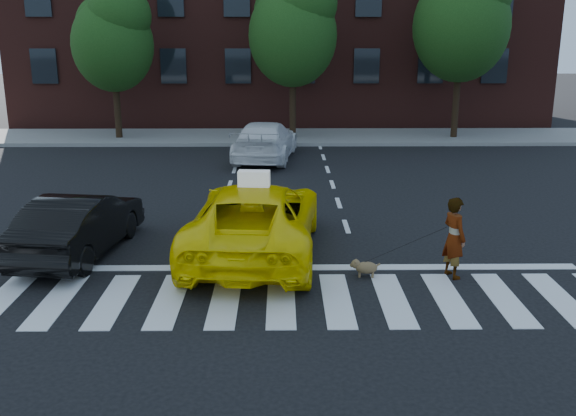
% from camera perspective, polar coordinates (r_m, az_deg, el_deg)
% --- Properties ---
extents(ground, '(120.00, 120.00, 0.00)m').
position_cam_1_polar(ground, '(11.57, -0.62, -8.18)').
color(ground, black).
rests_on(ground, ground).
extents(crosswalk, '(13.00, 2.40, 0.01)m').
position_cam_1_polar(crosswalk, '(11.57, -0.62, -8.15)').
color(crosswalk, silver).
rests_on(crosswalk, ground).
extents(stop_line, '(12.00, 0.30, 0.01)m').
position_cam_1_polar(stop_line, '(13.05, -0.62, -5.32)').
color(stop_line, silver).
rests_on(stop_line, ground).
extents(sidewalk_far, '(30.00, 4.00, 0.15)m').
position_cam_1_polar(sidewalk_far, '(28.46, -0.62, 6.34)').
color(sidewalk_far, slate).
rests_on(sidewalk_far, ground).
extents(building, '(26.00, 10.00, 12.00)m').
position_cam_1_polar(building, '(35.61, -0.65, 17.78)').
color(building, '#491F1A').
rests_on(building, ground).
extents(tree_left, '(3.39, 3.38, 6.50)m').
position_cam_1_polar(tree_left, '(28.45, -15.30, 14.64)').
color(tree_left, black).
rests_on(tree_left, ground).
extents(tree_mid, '(3.69, 3.69, 7.10)m').
position_cam_1_polar(tree_mid, '(27.58, 0.51, 16.01)').
color(tree_mid, black).
rests_on(tree_mid, ground).
extents(tree_right, '(4.00, 4.00, 7.70)m').
position_cam_1_polar(tree_right, '(28.59, 15.28, 16.30)').
color(tree_right, black).
rests_on(tree_right, ground).
extents(taxi, '(2.97, 5.72, 1.54)m').
position_cam_1_polar(taxi, '(13.66, -2.95, -0.97)').
color(taxi, '#FCDE05').
rests_on(taxi, ground).
extents(black_sedan, '(1.94, 4.21, 1.34)m').
position_cam_1_polar(black_sedan, '(14.34, -18.04, -1.36)').
color(black_sedan, black).
rests_on(black_sedan, ground).
extents(white_suv, '(2.58, 5.07, 1.41)m').
position_cam_1_polar(white_suv, '(23.70, -2.05, 6.00)').
color(white_suv, white).
rests_on(white_suv, ground).
extents(woman, '(0.58, 0.69, 1.60)m').
position_cam_1_polar(woman, '(12.75, 14.54, -2.56)').
color(woman, '#999999').
rests_on(woman, ground).
extents(dog, '(0.60, 0.30, 0.34)m').
position_cam_1_polar(dog, '(12.62, 6.78, -5.23)').
color(dog, olive).
rests_on(dog, ground).
extents(taxi_sign, '(0.67, 0.33, 0.32)m').
position_cam_1_polar(taxi_sign, '(13.23, -3.04, 2.64)').
color(taxi_sign, white).
rests_on(taxi_sign, taxi).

